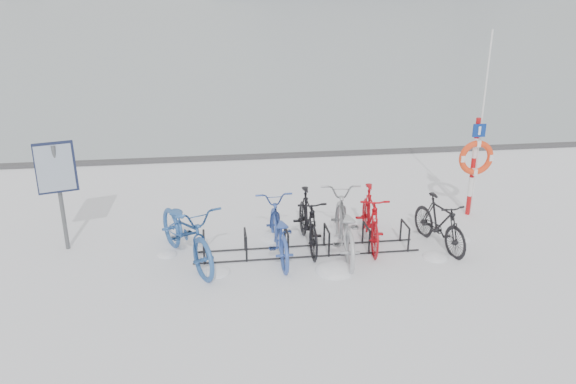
# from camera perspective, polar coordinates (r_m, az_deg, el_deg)

# --- Properties ---
(ground) EXTENTS (900.00, 900.00, 0.00)m
(ground) POSITION_cam_1_polar(r_m,az_deg,el_deg) (10.06, 1.89, -6.12)
(ground) COLOR white
(ground) RESTS_ON ground
(ice_sheet) EXTENTS (400.00, 298.00, 0.02)m
(ice_sheet) POSITION_cam_1_polar(r_m,az_deg,el_deg) (163.96, -7.56, 18.48)
(ice_sheet) COLOR #A7B3BD
(ice_sheet) RESTS_ON ground
(quay_edge) EXTENTS (400.00, 0.25, 0.10)m
(quay_edge) POSITION_cam_1_polar(r_m,az_deg,el_deg) (15.51, -1.71, 3.67)
(quay_edge) COLOR #3F3F42
(quay_edge) RESTS_ON ground
(bike_rack) EXTENTS (4.00, 0.48, 0.46)m
(bike_rack) POSITION_cam_1_polar(r_m,az_deg,el_deg) (9.98, 1.90, -5.19)
(bike_rack) COLOR black
(bike_rack) RESTS_ON ground
(info_board) EXTENTS (0.70, 0.42, 1.98)m
(info_board) POSITION_cam_1_polar(r_m,az_deg,el_deg) (10.42, -22.45, 1.70)
(info_board) COLOR #595B5E
(info_board) RESTS_ON ground
(lifebuoy_station) EXTENTS (0.71, 0.22, 3.70)m
(lifebuoy_station) POSITION_cam_1_polar(r_m,az_deg,el_deg) (11.81, 18.54, 3.33)
(lifebuoy_station) COLOR #AF0E11
(lifebuoy_station) RESTS_ON ground
(bike_0) EXTENTS (1.60, 2.35, 1.17)m
(bike_0) POSITION_cam_1_polar(r_m,az_deg,el_deg) (9.67, -10.27, -3.77)
(bike_0) COLOR #2A5598
(bike_0) RESTS_ON ground
(bike_1) EXTENTS (0.72, 1.93, 1.00)m
(bike_1) POSITION_cam_1_polar(r_m,az_deg,el_deg) (9.77, -1.00, -3.70)
(bike_1) COLOR #3250A5
(bike_1) RESTS_ON ground
(bike_2) EXTENTS (0.52, 1.77, 1.06)m
(bike_2) POSITION_cam_1_polar(r_m,az_deg,el_deg) (10.10, 2.05, -2.71)
(bike_2) COLOR black
(bike_2) RESTS_ON ground
(bike_3) EXTENTS (0.92, 2.16, 1.10)m
(bike_3) POSITION_cam_1_polar(r_m,az_deg,el_deg) (9.90, 5.72, -3.17)
(bike_3) COLOR #A3A5AB
(bike_3) RESTS_ON ground
(bike_4) EXTENTS (0.72, 1.85, 1.08)m
(bike_4) POSITION_cam_1_polar(r_m,az_deg,el_deg) (10.29, 8.38, -2.41)
(bike_4) COLOR #B60B13
(bike_4) RESTS_ON ground
(bike_5) EXTENTS (0.79, 1.67, 0.97)m
(bike_5) POSITION_cam_1_polar(r_m,az_deg,el_deg) (10.47, 15.16, -2.87)
(bike_5) COLOR black
(bike_5) RESTS_ON ground
(snow_drifts) EXTENTS (5.80, 1.94, 0.23)m
(snow_drifts) POSITION_cam_1_polar(r_m,az_deg,el_deg) (9.96, 4.19, -6.45)
(snow_drifts) COLOR white
(snow_drifts) RESTS_ON ground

